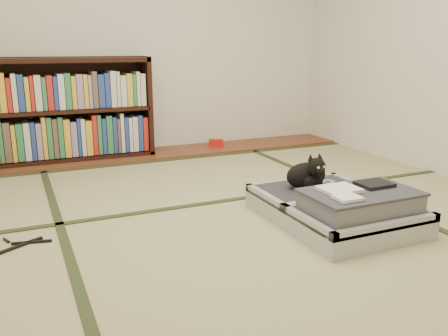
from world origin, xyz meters
name	(u,v)px	position (x,y,z in m)	size (l,w,h in m)	color
floor	(240,222)	(0.00, 0.00, 0.00)	(4.50, 4.50, 0.00)	tan
wood_strip	(150,154)	(0.00, 2.00, 0.01)	(4.00, 0.50, 0.02)	brown
red_item	(216,143)	(0.71, 2.03, 0.06)	(0.15, 0.09, 0.07)	red
tatami_borders	(209,198)	(0.00, 0.49, 0.00)	(4.00, 4.50, 0.01)	#2D381E
bookcase	(70,112)	(-0.71, 2.07, 0.45)	(1.46, 0.33, 0.94)	black
suitcase	(338,208)	(0.52, -0.26, 0.10)	(0.71, 0.95, 0.28)	#ACADB1
cat	(308,175)	(0.50, 0.04, 0.23)	(0.32, 0.32, 0.25)	black
cable_coil	(327,183)	(0.68, 0.07, 0.15)	(0.10, 0.10, 0.02)	white
hanger	(7,248)	(-1.29, 0.14, 0.01)	(0.41, 0.30, 0.01)	black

